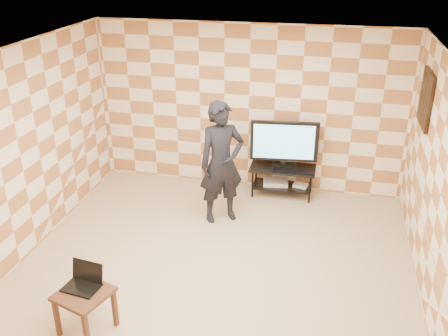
{
  "coord_description": "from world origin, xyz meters",
  "views": [
    {
      "loc": [
        1.24,
        -5.1,
        3.83
      ],
      "look_at": [
        0.0,
        0.6,
        1.15
      ],
      "focal_mm": 40.0,
      "sensor_mm": 36.0,
      "label": 1
    }
  ],
  "objects_px": {
    "tv_stand": "(282,175)",
    "tv": "(284,142)",
    "person": "(222,163)",
    "side_table": "(84,299)"
  },
  "relations": [
    {
      "from": "tv_stand",
      "to": "tv",
      "type": "height_order",
      "value": "tv"
    },
    {
      "from": "tv",
      "to": "person",
      "type": "height_order",
      "value": "person"
    },
    {
      "from": "tv",
      "to": "side_table",
      "type": "xyz_separation_m",
      "value": [
        -1.69,
        -3.56,
        -0.52
      ]
    },
    {
      "from": "tv_stand",
      "to": "tv",
      "type": "xyz_separation_m",
      "value": [
        -0.0,
        -0.0,
        0.56
      ]
    },
    {
      "from": "tv_stand",
      "to": "person",
      "type": "relative_size",
      "value": 0.57
    },
    {
      "from": "tv",
      "to": "side_table",
      "type": "bearing_deg",
      "value": -115.37
    },
    {
      "from": "tv_stand",
      "to": "person",
      "type": "distance_m",
      "value": 1.35
    },
    {
      "from": "tv",
      "to": "side_table",
      "type": "relative_size",
      "value": 1.67
    },
    {
      "from": "tv",
      "to": "side_table",
      "type": "distance_m",
      "value": 3.98
    },
    {
      "from": "tv",
      "to": "person",
      "type": "relative_size",
      "value": 0.58
    }
  ]
}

